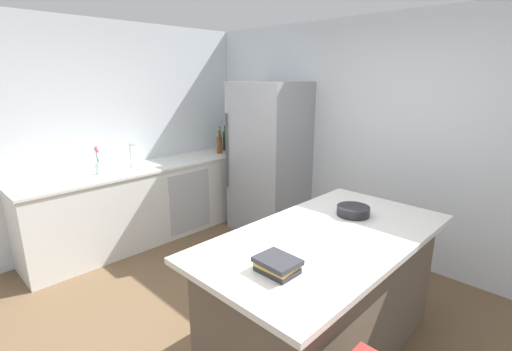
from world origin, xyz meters
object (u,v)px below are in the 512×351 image
(refrigerator, at_px, (269,159))
(olive_oil_bottle, at_px, (220,141))
(whiskey_bottle, at_px, (219,145))
(cookbook_stack, at_px, (277,265))
(mixing_bowl, at_px, (353,211))
(kitchen_island, at_px, (324,293))
(soda_bottle, at_px, (233,142))
(flower_vase, at_px, (98,165))
(wine_bottle, at_px, (225,141))
(sink_faucet, at_px, (131,155))

(refrigerator, height_order, olive_oil_bottle, refrigerator)
(whiskey_bottle, xyz_separation_m, cookbook_stack, (2.70, -1.86, -0.07))
(olive_oil_bottle, bearing_deg, mixing_bowl, -18.84)
(kitchen_island, bearing_deg, cookbook_stack, -82.86)
(soda_bottle, height_order, mixing_bowl, soda_bottle)
(flower_vase, height_order, mixing_bowl, flower_vase)
(flower_vase, height_order, cookbook_stack, flower_vase)
(mixing_bowl, bearing_deg, olive_oil_bottle, 161.16)
(soda_bottle, xyz_separation_m, wine_bottle, (-0.07, -0.10, 0.02))
(whiskey_bottle, bearing_deg, sink_faucet, -94.63)
(olive_oil_bottle, height_order, whiskey_bottle, olive_oil_bottle)
(flower_vase, xyz_separation_m, soda_bottle, (0.06, 1.96, 0.02))
(olive_oil_bottle, bearing_deg, refrigerator, 1.38)
(soda_bottle, bearing_deg, sink_faucet, -92.63)
(kitchen_island, height_order, cookbook_stack, cookbook_stack)
(flower_vase, relative_size, whiskey_bottle, 0.98)
(kitchen_island, distance_m, soda_bottle, 3.12)
(whiskey_bottle, relative_size, mixing_bowl, 1.27)
(soda_bottle, relative_size, mixing_bowl, 1.19)
(soda_bottle, height_order, wine_bottle, wine_bottle)
(refrigerator, bearing_deg, flower_vase, -117.27)
(kitchen_island, distance_m, flower_vase, 2.81)
(soda_bottle, relative_size, whiskey_bottle, 0.93)
(refrigerator, distance_m, cookbook_stack, 2.73)
(olive_oil_bottle, xyz_separation_m, cookbook_stack, (2.81, -1.96, -0.09))
(soda_bottle, relative_size, olive_oil_bottle, 0.84)
(sink_faucet, height_order, mixing_bowl, sink_faucet)
(refrigerator, bearing_deg, sink_faucet, -123.81)
(kitchen_island, bearing_deg, soda_bottle, 149.98)
(soda_bottle, relative_size, wine_bottle, 0.82)
(soda_bottle, xyz_separation_m, whiskey_bottle, (0.03, -0.29, 0.00))
(kitchen_island, relative_size, cookbook_stack, 8.11)
(refrigerator, bearing_deg, kitchen_island, -37.34)
(kitchen_island, xyz_separation_m, soda_bottle, (-2.66, 1.53, 0.58))
(wine_bottle, distance_m, mixing_bowl, 2.85)
(mixing_bowl, bearing_deg, flower_vase, -162.17)
(soda_bottle, relative_size, cookbook_stack, 1.25)
(sink_faucet, distance_m, mixing_bowl, 2.71)
(soda_bottle, bearing_deg, whiskey_bottle, -83.93)
(olive_oil_bottle, distance_m, whiskey_bottle, 0.15)
(soda_bottle, distance_m, whiskey_bottle, 0.29)
(refrigerator, xyz_separation_m, soda_bottle, (-0.86, 0.17, 0.09))
(refrigerator, relative_size, cookbook_stack, 8.06)
(flower_vase, distance_m, cookbook_stack, 2.80)
(flower_vase, height_order, soda_bottle, flower_vase)
(soda_bottle, height_order, olive_oil_bottle, olive_oil_bottle)
(whiskey_bottle, bearing_deg, flower_vase, -93.22)
(flower_vase, bearing_deg, soda_bottle, 88.16)
(flower_vase, bearing_deg, refrigerator, 62.73)
(mixing_bowl, bearing_deg, whiskey_bottle, 162.46)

